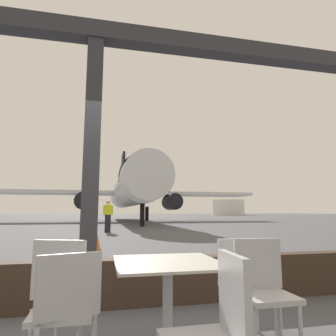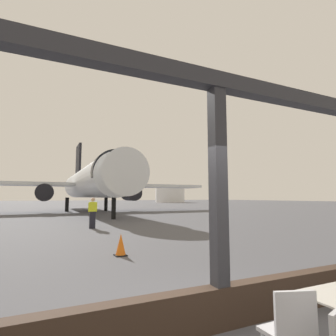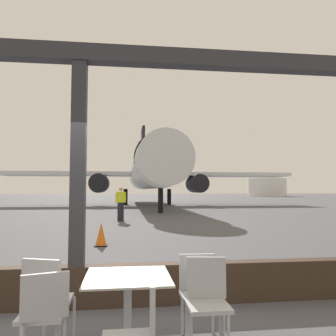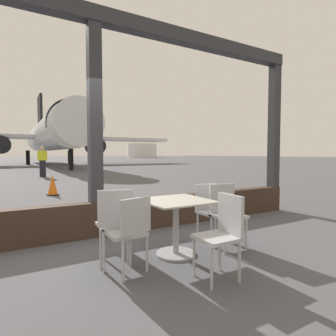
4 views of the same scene
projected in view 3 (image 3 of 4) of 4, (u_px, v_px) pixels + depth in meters
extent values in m
plane|color=#4C4C51|center=(120.00, 202.00, 44.17)|extent=(220.00, 220.00, 0.00)
cube|color=#38281E|center=(76.00, 287.00, 4.58)|extent=(8.64, 0.24, 0.55)
cube|color=#2D2D33|center=(80.00, 54.00, 4.79)|extent=(8.64, 0.24, 0.24)
cube|color=#2D2D33|center=(78.00, 182.00, 4.67)|extent=(0.20, 0.20, 3.38)
cube|color=#ADA89E|center=(128.00, 277.00, 3.35)|extent=(0.83, 0.83, 0.02)
cylinder|color=#9EA0A5|center=(128.00, 315.00, 3.32)|extent=(0.08, 0.08, 0.71)
cube|color=#B2B2B7|center=(208.00, 306.00, 3.26)|extent=(0.40, 0.40, 0.04)
cube|color=#B2B2B7|center=(206.00, 277.00, 3.45)|extent=(0.40, 0.10, 0.41)
cylinder|color=#B2B2B7|center=(223.00, 324.00, 3.41)|extent=(0.03, 0.03, 0.46)
cylinder|color=#B2B2B7|center=(190.00, 324.00, 3.42)|extent=(0.03, 0.03, 0.46)
cube|color=#B2B2B7|center=(51.00, 301.00, 3.40)|extent=(0.40, 0.40, 0.04)
cube|color=#B2B2B7|center=(41.00, 282.00, 3.24)|extent=(0.39, 0.17, 0.43)
cylinder|color=#B2B2B7|center=(44.00, 317.00, 3.59)|extent=(0.03, 0.03, 0.47)
cylinder|color=#B2B2B7|center=(74.00, 320.00, 3.51)|extent=(0.03, 0.03, 0.47)
cylinder|color=#B2B2B7|center=(24.00, 330.00, 3.25)|extent=(0.03, 0.03, 0.47)
cylinder|color=#B2B2B7|center=(57.00, 333.00, 3.18)|extent=(0.03, 0.03, 0.47)
cube|color=#B2B2B7|center=(200.00, 297.00, 3.59)|extent=(0.40, 0.40, 0.04)
cube|color=#B2B2B7|center=(197.00, 272.00, 3.78)|extent=(0.40, 0.05, 0.39)
cylinder|color=#B2B2B7|center=(220.00, 324.00, 3.42)|extent=(0.03, 0.03, 0.45)
cylinder|color=#B2B2B7|center=(187.00, 326.00, 3.39)|extent=(0.03, 0.03, 0.45)
cylinder|color=#B2B2B7|center=(213.00, 312.00, 3.76)|extent=(0.03, 0.03, 0.45)
cylinder|color=#B2B2B7|center=(182.00, 313.00, 3.73)|extent=(0.03, 0.03, 0.45)
cube|color=#B2B2B7|center=(153.00, 309.00, 2.55)|extent=(0.07, 0.40, 0.43)
cube|color=#B2B2B7|center=(43.00, 315.00, 3.07)|extent=(0.40, 0.40, 0.04)
cube|color=#B2B2B7|center=(45.00, 296.00, 2.92)|extent=(0.39, 0.16, 0.39)
cylinder|color=#B2B2B7|center=(21.00, 336.00, 3.14)|extent=(0.03, 0.03, 0.45)
cylinder|color=#B2B2B7|center=(59.00, 330.00, 3.28)|extent=(0.03, 0.03, 0.45)
cylinder|color=silver|center=(148.00, 171.00, 36.21)|extent=(3.70, 27.15, 3.70)
cone|color=silver|center=(164.00, 159.00, 21.48)|extent=(3.52, 2.60, 3.52)
cylinder|color=black|center=(161.00, 159.00, 23.37)|extent=(3.78, 0.90, 3.78)
cube|color=silver|center=(71.00, 174.00, 35.50)|extent=(14.27, 4.20, 0.36)
cube|color=silver|center=(221.00, 175.00, 37.50)|extent=(14.27, 4.20, 0.36)
cylinder|color=black|center=(99.00, 183.00, 34.42)|extent=(1.90, 3.20, 1.90)
cylinder|color=black|center=(197.00, 184.00, 35.68)|extent=(1.90, 3.20, 1.90)
cube|color=black|center=(143.00, 146.00, 48.45)|extent=(0.36, 4.40, 5.20)
cylinder|color=black|center=(161.00, 201.00, 23.48)|extent=(0.36, 0.36, 1.72)
cylinder|color=black|center=(126.00, 197.00, 37.04)|extent=(0.44, 0.44, 1.72)
cylinder|color=black|center=(169.00, 197.00, 37.63)|extent=(0.44, 0.44, 1.72)
cube|color=black|center=(121.00, 212.00, 17.31)|extent=(0.32, 0.20, 0.95)
cube|color=yellow|center=(121.00, 197.00, 17.36)|extent=(0.40, 0.22, 0.55)
sphere|color=tan|center=(121.00, 189.00, 17.39)|extent=(0.22, 0.22, 0.22)
cylinder|color=yellow|center=(116.00, 198.00, 17.24)|extent=(0.09, 0.09, 0.52)
cylinder|color=yellow|center=(125.00, 198.00, 17.48)|extent=(0.09, 0.09, 0.52)
cone|color=orange|center=(101.00, 234.00, 9.60)|extent=(0.32, 0.32, 0.66)
cube|color=black|center=(101.00, 246.00, 9.58)|extent=(0.36, 0.36, 0.03)
cylinder|color=white|center=(267.00, 187.00, 88.42)|extent=(9.80, 9.80, 4.62)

